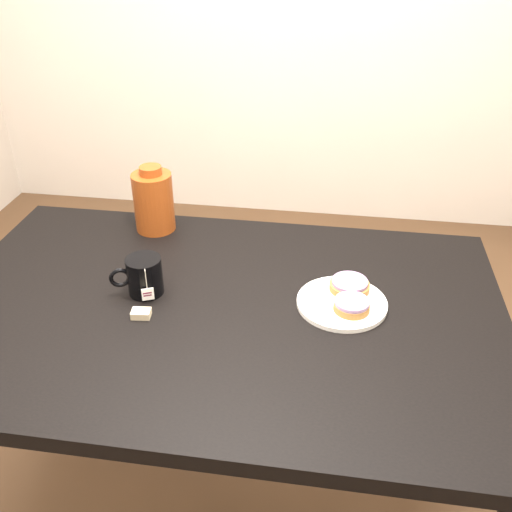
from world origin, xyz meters
name	(u,v)px	position (x,y,z in m)	size (l,w,h in m)	color
ground_plane	(227,497)	(0.00, 0.00, 0.00)	(4.00, 4.00, 0.00)	brown
table	(220,332)	(0.00, 0.00, 0.67)	(1.40, 0.90, 0.75)	black
plate	(342,302)	(0.30, 0.05, 0.76)	(0.22, 0.22, 0.02)	white
bagel_back	(350,285)	(0.32, 0.10, 0.77)	(0.11, 0.11, 0.03)	brown
bagel_front	(352,305)	(0.32, 0.02, 0.78)	(0.12, 0.12, 0.03)	brown
mug	(144,276)	(-0.20, 0.03, 0.80)	(0.14, 0.12, 0.10)	black
teabag_pouch	(141,314)	(-0.17, -0.07, 0.76)	(0.04, 0.03, 0.02)	#C6B793
bagel_package	(154,201)	(-0.27, 0.36, 0.84)	(0.14, 0.14, 0.20)	#60230C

